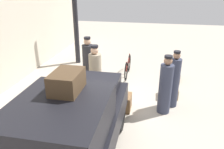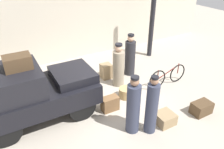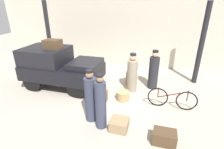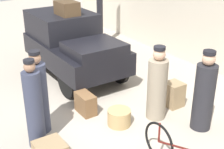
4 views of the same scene
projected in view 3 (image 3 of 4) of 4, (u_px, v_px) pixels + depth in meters
name	position (u px, v px, depth m)	size (l,w,h in m)	color
ground_plane	(106.00, 98.00, 6.91)	(30.00, 30.00, 0.00)	#A89E8E
station_building_facade	(128.00, 26.00, 9.61)	(16.00, 0.15, 4.50)	beige
canopy_pillar_left	(49.00, 36.00, 9.41)	(0.22, 0.22, 3.55)	black
canopy_pillar_right	(201.00, 45.00, 7.51)	(0.22, 0.22, 3.55)	black
truck	(59.00, 66.00, 7.54)	(3.35, 1.72, 1.70)	black
bicycle	(172.00, 99.00, 6.14)	(1.69, 0.04, 0.77)	black
wicker_basket	(123.00, 96.00, 6.73)	(0.49, 0.49, 0.35)	tan
conductor_in_dark_uniform	(154.00, 71.00, 7.42)	(0.41, 0.41, 1.69)	#232328
porter_carrying_trunk	(132.00, 74.00, 7.20)	(0.42, 0.42, 1.64)	gray
porter_lifting_near_truck	(91.00, 98.00, 5.39)	(0.37, 0.37, 1.72)	#33384C
porter_standing_middle	(101.00, 104.00, 5.06)	(0.33, 0.33, 1.74)	#33384C
trunk_umber_medium	(131.00, 77.00, 8.01)	(0.40, 0.39, 0.59)	#937A56
trunk_wicker_pale	(164.00, 137.00, 4.68)	(0.61, 0.41, 0.38)	#4C3823
suitcase_black_upright	(100.00, 96.00, 6.60)	(0.53, 0.30, 0.47)	brown
suitcase_tan_flat	(119.00, 124.00, 5.19)	(0.53, 0.51, 0.34)	#937A56
trunk_on_truck_roof	(53.00, 44.00, 7.20)	(0.69, 0.49, 0.37)	#4C3823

